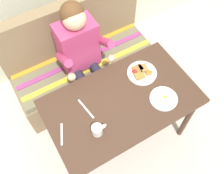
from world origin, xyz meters
TOP-DOWN VIEW (x-y plane):
  - ground_plane at (0.00, 0.00)m, footprint 8.00×8.00m
  - table at (0.00, 0.00)m, footprint 1.20×0.70m
  - couch at (0.00, 0.76)m, footprint 1.44×0.56m
  - person at (-0.05, 0.59)m, footprint 0.45×0.61m
  - plate_breakfast at (0.28, 0.13)m, footprint 0.25×0.25m
  - plate_eggs at (0.29, -0.16)m, footprint 0.22×0.22m
  - coffee_mug at (-0.29, -0.14)m, footprint 0.12×0.08m
  - fork at (-0.52, -0.02)m, footprint 0.08×0.16m
  - knife at (-0.28, 0.08)m, footprint 0.04×0.20m

SIDE VIEW (x-z plane):
  - ground_plane at x=0.00m, z-range 0.00..0.00m
  - couch at x=0.00m, z-range -0.17..0.83m
  - table at x=0.00m, z-range 0.28..1.01m
  - fork at x=-0.52m, z-range 0.73..0.73m
  - knife at x=-0.28m, z-range 0.73..0.73m
  - plate_eggs at x=0.29m, z-range 0.72..0.76m
  - person at x=-0.05m, z-range 0.13..1.35m
  - plate_breakfast at x=0.28m, z-range 0.72..0.77m
  - coffee_mug at x=-0.29m, z-range 0.73..0.82m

